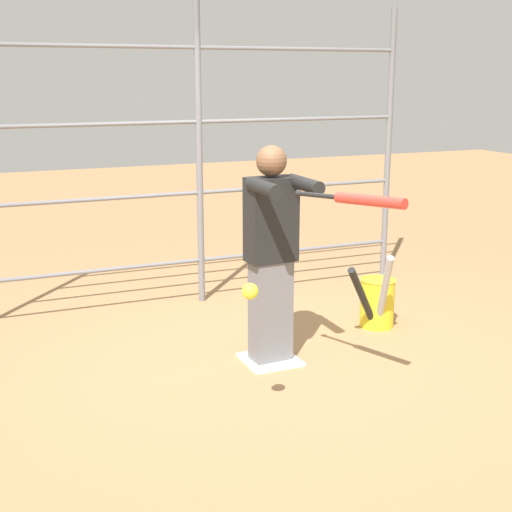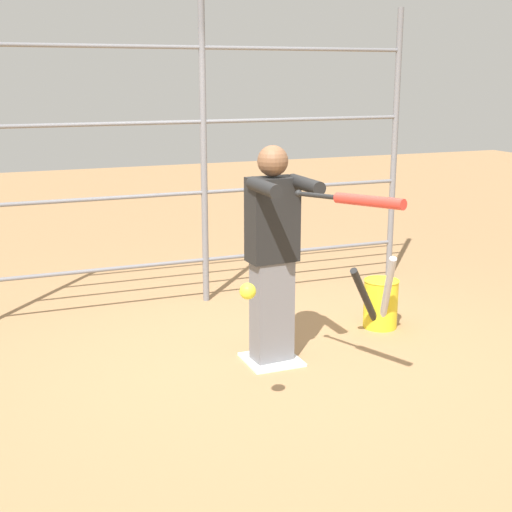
% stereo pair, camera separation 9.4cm
% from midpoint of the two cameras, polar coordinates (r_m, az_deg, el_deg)
% --- Properties ---
extents(ground_plane, '(24.00, 24.00, 0.00)m').
position_cam_midpoint_polar(ground_plane, '(5.41, 0.65, -8.37)').
color(ground_plane, '#9E754C').
extents(home_plate, '(0.40, 0.40, 0.02)m').
position_cam_midpoint_polar(home_plate, '(5.41, 0.65, -8.28)').
color(home_plate, white).
rests_on(home_plate, ground).
extents(fence_backstop, '(4.08, 0.06, 2.72)m').
position_cam_midpoint_polar(fence_backstop, '(6.53, -4.98, 7.85)').
color(fence_backstop, slate).
rests_on(fence_backstop, ground).
extents(batter, '(0.41, 0.55, 1.61)m').
position_cam_midpoint_polar(batter, '(5.12, 0.75, 0.58)').
color(batter, slate).
rests_on(batter, ground).
extents(baseball_bat_swinging, '(0.34, 0.83, 0.10)m').
position_cam_midpoint_polar(baseball_bat_swinging, '(4.32, 7.71, 4.49)').
color(baseball_bat_swinging, black).
extents(softball_in_flight, '(0.10, 0.10, 0.10)m').
position_cam_midpoint_polar(softball_in_flight, '(4.08, -1.14, -2.84)').
color(softball_in_flight, yellow).
extents(bat_bucket, '(0.64, 0.58, 0.72)m').
position_cam_midpoint_polar(bat_bucket, '(6.10, 9.20, -3.61)').
color(bat_bucket, yellow).
rests_on(bat_bucket, ground).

